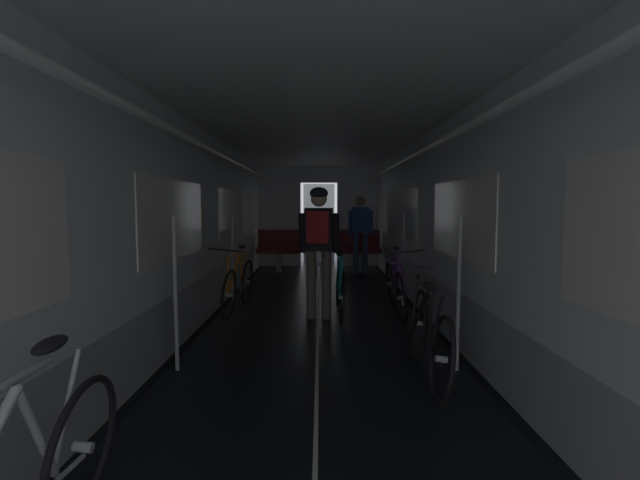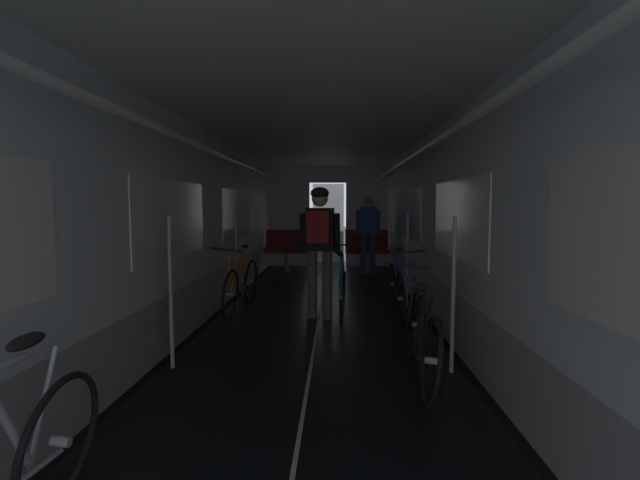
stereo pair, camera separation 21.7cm
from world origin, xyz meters
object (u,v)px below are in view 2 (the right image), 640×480
at_px(bench_seat_far_right, 367,247).
at_px(bicycle_teal_in_aisle, 342,287).
at_px(person_standing_near_bench, 368,230).
at_px(person_cyclist_aisle, 320,238).
at_px(bicycle_black, 421,335).
at_px(bicycle_purple, 398,287).
at_px(bench_seat_far_left, 287,247).
at_px(bicycle_orange, 241,284).

bearing_deg(bench_seat_far_right, bicycle_teal_in_aisle, -98.62).
height_order(bicycle_teal_in_aisle, person_standing_near_bench, person_standing_near_bench).
distance_m(bench_seat_far_right, person_cyclist_aisle, 4.28).
height_order(bicycle_black, person_standing_near_bench, person_standing_near_bench).
xyz_separation_m(bench_seat_far_right, person_standing_near_bench, (0.00, -0.38, 0.41)).
height_order(bench_seat_far_right, bicycle_black, same).
distance_m(bicycle_purple, person_cyclist_aisle, 1.29).
relative_size(bench_seat_far_right, person_standing_near_bench, 0.58).
xyz_separation_m(person_cyclist_aisle, bicycle_teal_in_aisle, (0.30, 0.27, -0.69)).
distance_m(bench_seat_far_left, bench_seat_far_right, 1.80).
xyz_separation_m(bench_seat_far_left, bicycle_orange, (-0.22, -3.73, -0.18)).
xyz_separation_m(bicycle_orange, person_cyclist_aisle, (1.13, -0.42, 0.69)).
relative_size(bench_seat_far_right, bicycle_purple, 0.58).
relative_size(bench_seat_far_right, bicycle_teal_in_aisle, 0.58).
distance_m(bicycle_black, bicycle_orange, 3.17).
distance_m(person_cyclist_aisle, person_standing_near_bench, 3.88).
height_order(bench_seat_far_right, person_standing_near_bench, person_standing_near_bench).
distance_m(bicycle_orange, person_cyclist_aisle, 1.39).
relative_size(bicycle_purple, person_standing_near_bench, 1.00).
xyz_separation_m(bicycle_purple, bicycle_black, (-0.11, -2.24, -0.00)).
height_order(bench_seat_far_right, bicycle_orange, bench_seat_far_right).
bearing_deg(bicycle_black, bench_seat_far_right, 90.59).
distance_m(bench_seat_far_left, bicycle_black, 6.40).
bearing_deg(bicycle_purple, person_cyclist_aisle, -165.77).
height_order(bicycle_black, person_cyclist_aisle, person_cyclist_aisle).
xyz_separation_m(bench_seat_far_left, bicycle_teal_in_aisle, (1.21, -3.89, -0.18)).
bearing_deg(bench_seat_far_left, bicycle_black, -73.08).
bearing_deg(bicycle_black, bicycle_teal_in_aisle, 106.31).
bearing_deg(bicycle_teal_in_aisle, bicycle_orange, 173.71).
relative_size(bench_seat_far_right, bicycle_orange, 0.58).
distance_m(bench_seat_far_left, bicycle_purple, 4.36).
bearing_deg(person_standing_near_bench, bicycle_black, -89.39).
distance_m(bench_seat_far_right, bicycle_orange, 4.25).
relative_size(bicycle_black, person_cyclist_aisle, 0.98).
bearing_deg(bicycle_black, bicycle_orange, 131.04).
height_order(bicycle_orange, person_cyclist_aisle, person_cyclist_aisle).
bearing_deg(bicycle_black, bench_seat_far_left, 106.92).
bearing_deg(bench_seat_far_right, bench_seat_far_left, 180.00).
xyz_separation_m(bench_seat_far_left, bicycle_purple, (1.97, -3.89, -0.19)).
bearing_deg(bench_seat_far_right, bicycle_black, -89.41).
bearing_deg(bicycle_orange, bicycle_purple, -4.04).
xyz_separation_m(bench_seat_far_right, bicycle_black, (0.06, -6.12, -0.19)).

